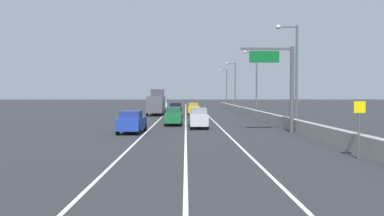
{
  "coord_description": "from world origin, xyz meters",
  "views": [
    {
      "loc": [
        -1.99,
        -2.17,
        3.38
      ],
      "look_at": [
        -1.12,
        48.98,
        1.42
      ],
      "focal_mm": 34.22,
      "sensor_mm": 36.0,
      "label": 1
    }
  ],
  "objects_px": {
    "car_black_1": "(176,110)",
    "box_truck": "(157,103)",
    "car_silver_4": "(198,118)",
    "car_white_5": "(163,106)",
    "speed_advisory_sign": "(359,125)",
    "lamp_post_right_third": "(255,79)",
    "lamp_post_right_fourth": "(234,83)",
    "car_blue_2": "(132,122)",
    "lamp_post_right_fifth": "(226,85)",
    "car_yellow_0": "(193,109)",
    "car_green_3": "(174,116)",
    "lamp_post_right_second": "(294,69)",
    "overhead_sign_gantry": "(284,79)"
  },
  "relations": [
    {
      "from": "car_silver_4",
      "to": "car_white_5",
      "type": "distance_m",
      "value": 37.24
    },
    {
      "from": "lamp_post_right_third",
      "to": "car_blue_2",
      "type": "xyz_separation_m",
      "value": [
        -15.18,
        -23.76,
        -4.75
      ]
    },
    {
      "from": "lamp_post_right_third",
      "to": "box_truck",
      "type": "xyz_separation_m",
      "value": [
        -15.23,
        3.84,
        -3.82
      ]
    },
    {
      "from": "lamp_post_right_fifth",
      "to": "car_black_1",
      "type": "relative_size",
      "value": 2.25
    },
    {
      "from": "overhead_sign_gantry",
      "to": "lamp_post_right_fifth",
      "type": "bearing_deg",
      "value": 88.18
    },
    {
      "from": "lamp_post_right_third",
      "to": "box_truck",
      "type": "height_order",
      "value": "lamp_post_right_third"
    },
    {
      "from": "car_green_3",
      "to": "car_white_5",
      "type": "height_order",
      "value": "car_white_5"
    },
    {
      "from": "car_black_1",
      "to": "box_truck",
      "type": "height_order",
      "value": "box_truck"
    },
    {
      "from": "car_silver_4",
      "to": "box_truck",
      "type": "height_order",
      "value": "box_truck"
    },
    {
      "from": "lamp_post_right_second",
      "to": "lamp_post_right_fourth",
      "type": "distance_m",
      "value": 41.38
    },
    {
      "from": "lamp_post_right_second",
      "to": "car_white_5",
      "type": "xyz_separation_m",
      "value": [
        -14.88,
        37.9,
        -4.67
      ]
    },
    {
      "from": "lamp_post_right_third",
      "to": "car_silver_4",
      "type": "distance_m",
      "value": 22.16
    },
    {
      "from": "car_yellow_0",
      "to": "car_green_3",
      "type": "height_order",
      "value": "car_green_3"
    },
    {
      "from": "car_silver_4",
      "to": "box_truck",
      "type": "bearing_deg",
      "value": 104.32
    },
    {
      "from": "car_yellow_0",
      "to": "speed_advisory_sign",
      "type": "bearing_deg",
      "value": -79.41
    },
    {
      "from": "lamp_post_right_fifth",
      "to": "car_white_5",
      "type": "xyz_separation_m",
      "value": [
        -15.17,
        -24.17,
        -4.67
      ]
    },
    {
      "from": "lamp_post_right_second",
      "to": "car_yellow_0",
      "type": "relative_size",
      "value": 2.22
    },
    {
      "from": "lamp_post_right_third",
      "to": "lamp_post_right_fourth",
      "type": "relative_size",
      "value": 1.0
    },
    {
      "from": "car_yellow_0",
      "to": "car_black_1",
      "type": "distance_m",
      "value": 7.96
    },
    {
      "from": "lamp_post_right_third",
      "to": "car_white_5",
      "type": "distance_m",
      "value": 23.34
    },
    {
      "from": "car_blue_2",
      "to": "car_white_5",
      "type": "distance_m",
      "value": 40.97
    },
    {
      "from": "lamp_post_right_third",
      "to": "car_black_1",
      "type": "distance_m",
      "value": 13.15
    },
    {
      "from": "car_black_1",
      "to": "car_yellow_0",
      "type": "bearing_deg",
      "value": 70.18
    },
    {
      "from": "lamp_post_right_fifth",
      "to": "overhead_sign_gantry",
      "type": "bearing_deg",
      "value": -91.82
    },
    {
      "from": "car_black_1",
      "to": "car_silver_4",
      "type": "relative_size",
      "value": 1.02
    },
    {
      "from": "overhead_sign_gantry",
      "to": "car_black_1",
      "type": "xyz_separation_m",
      "value": [
        -10.01,
        20.92,
        -3.67
      ]
    },
    {
      "from": "lamp_post_right_fourth",
      "to": "car_yellow_0",
      "type": "distance_m",
      "value": 18.87
    },
    {
      "from": "lamp_post_right_second",
      "to": "car_green_3",
      "type": "xyz_separation_m",
      "value": [
        -11.65,
        4.83,
        -4.73
      ]
    },
    {
      "from": "car_black_1",
      "to": "box_truck",
      "type": "xyz_separation_m",
      "value": [
        -3.25,
        6.62,
        0.85
      ]
    },
    {
      "from": "lamp_post_right_fifth",
      "to": "car_white_5",
      "type": "distance_m",
      "value": 28.92
    },
    {
      "from": "lamp_post_right_fourth",
      "to": "car_black_1",
      "type": "height_order",
      "value": "lamp_post_right_fourth"
    },
    {
      "from": "overhead_sign_gantry",
      "to": "box_truck",
      "type": "height_order",
      "value": "overhead_sign_gantry"
    },
    {
      "from": "lamp_post_right_fifth",
      "to": "car_blue_2",
      "type": "height_order",
      "value": "lamp_post_right_fifth"
    },
    {
      "from": "speed_advisory_sign",
      "to": "lamp_post_right_third",
      "type": "distance_m",
      "value": 36.99
    },
    {
      "from": "car_yellow_0",
      "to": "car_white_5",
      "type": "relative_size",
      "value": 1.09
    },
    {
      "from": "speed_advisory_sign",
      "to": "car_blue_2",
      "type": "bearing_deg",
      "value": 136.43
    },
    {
      "from": "lamp_post_right_fourth",
      "to": "car_yellow_0",
      "type": "height_order",
      "value": "lamp_post_right_fourth"
    },
    {
      "from": "box_truck",
      "to": "lamp_post_right_third",
      "type": "bearing_deg",
      "value": -14.15
    },
    {
      "from": "lamp_post_right_second",
      "to": "box_truck",
      "type": "relative_size",
      "value": 1.1
    },
    {
      "from": "car_blue_2",
      "to": "box_truck",
      "type": "distance_m",
      "value": 27.62
    },
    {
      "from": "overhead_sign_gantry",
      "to": "car_black_1",
      "type": "bearing_deg",
      "value": 115.57
    },
    {
      "from": "lamp_post_right_second",
      "to": "lamp_post_right_fourth",
      "type": "relative_size",
      "value": 1.0
    },
    {
      "from": "car_green_3",
      "to": "car_black_1",
      "type": "bearing_deg",
      "value": 90.63
    },
    {
      "from": "lamp_post_right_fourth",
      "to": "car_white_5",
      "type": "relative_size",
      "value": 2.42
    },
    {
      "from": "car_white_5",
      "to": "lamp_post_right_fifth",
      "type": "bearing_deg",
      "value": 57.9
    },
    {
      "from": "car_black_1",
      "to": "lamp_post_right_second",
      "type": "bearing_deg",
      "value": -56.63
    },
    {
      "from": "lamp_post_right_second",
      "to": "lamp_post_right_third",
      "type": "distance_m",
      "value": 20.69
    },
    {
      "from": "car_white_5",
      "to": "box_truck",
      "type": "distance_m",
      "value": 13.39
    },
    {
      "from": "car_yellow_0",
      "to": "car_blue_2",
      "type": "distance_m",
      "value": 29.07
    },
    {
      "from": "box_truck",
      "to": "car_silver_4",
      "type": "bearing_deg",
      "value": -75.68
    }
  ]
}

